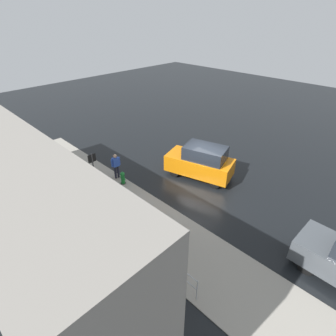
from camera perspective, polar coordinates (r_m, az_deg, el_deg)
name	(u,v)px	position (r m, az deg, el deg)	size (l,w,h in m)	color
ground_plane	(200,186)	(15.30, 6.98, -3.82)	(60.00, 60.00, 0.00)	black
kerb_strip	(145,221)	(12.88, -4.95, -11.43)	(24.00, 3.20, 0.04)	gray
moving_hatchback	(201,162)	(15.59, 7.15, 1.36)	(4.22, 2.70, 2.06)	orange
fire_hydrant	(123,178)	(15.34, -9.82, -2.17)	(0.42, 0.31, 0.80)	#197A2D
pedestrian	(116,164)	(15.64, -11.28, 0.77)	(0.29, 0.56, 1.62)	blue
metal_railing	(128,230)	(11.51, -8.76, -13.29)	(7.58, 0.04, 1.05)	#B7BABF
sign_post	(94,168)	(14.37, -15.89, 0.06)	(0.07, 0.44, 2.40)	#4C4C51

